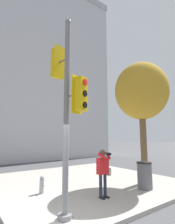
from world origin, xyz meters
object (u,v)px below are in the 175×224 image
(fire_hydrant, at_px, (42,185))
(trash_bin, at_px, (145,175))
(traffic_signal_pole, at_px, (67,97))
(person_photographer, at_px, (103,169))
(street_tree, at_px, (141,92))

(fire_hydrant, bearing_deg, trash_bin, -28.04)
(traffic_signal_pole, relative_size, trash_bin, 5.31)
(traffic_signal_pole, height_order, person_photographer, traffic_signal_pole)
(person_photographer, height_order, street_tree, street_tree)
(trash_bin, bearing_deg, person_photographer, 174.39)
(trash_bin, bearing_deg, fire_hydrant, 151.96)
(person_photographer, relative_size, trash_bin, 1.55)
(street_tree, distance_m, trash_bin, 3.84)
(street_tree, bearing_deg, person_photographer, -172.89)
(traffic_signal_pole, height_order, street_tree, street_tree)
(traffic_signal_pole, relative_size, person_photographer, 3.42)
(traffic_signal_pole, relative_size, street_tree, 0.97)
(person_photographer, bearing_deg, fire_hydrant, 131.95)
(traffic_signal_pole, xyz_separation_m, person_photographer, (1.83, 0.60, -2.18))
(traffic_signal_pole, xyz_separation_m, street_tree, (4.66, 0.95, 1.10))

